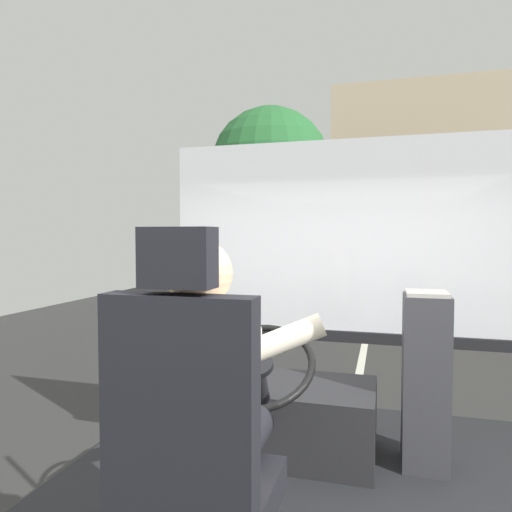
# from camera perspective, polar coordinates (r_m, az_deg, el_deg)

# --- Properties ---
(ground) EXTENTS (18.00, 44.00, 0.06)m
(ground) POSITION_cam_1_polar(r_m,az_deg,el_deg) (10.78, 13.78, -8.57)
(ground) COLOR #2F2F2F
(driver_seat) EXTENTS (0.48, 0.48, 1.28)m
(driver_seat) POSITION_cam_1_polar(r_m,az_deg,el_deg) (1.62, -7.86, -23.78)
(driver_seat) COLOR black
(driver_seat) RESTS_ON bus_floor
(bus_driver) EXTENTS (0.78, 0.56, 0.82)m
(bus_driver) POSITION_cam_1_polar(r_m,az_deg,el_deg) (1.63, -6.41, -16.07)
(bus_driver) COLOR black
(bus_driver) RESTS_ON driver_seat
(steering_console) EXTENTS (1.10, 0.99, 0.79)m
(steering_console) POSITION_cam_1_polar(r_m,az_deg,el_deg) (2.80, 2.66, -19.02)
(steering_console) COLOR black
(steering_console) RESTS_ON bus_floor
(fare_box) EXTENTS (0.24, 0.28, 0.95)m
(fare_box) POSITION_cam_1_polar(r_m,az_deg,el_deg) (2.71, 20.33, -14.22)
(fare_box) COLOR #333338
(fare_box) RESTS_ON bus_floor
(windshield_panel) EXTENTS (2.50, 0.08, 1.48)m
(windshield_panel) POSITION_cam_1_polar(r_m,az_deg,el_deg) (3.42, 10.00, -0.90)
(windshield_panel) COLOR silver
(street_tree) EXTENTS (3.42, 3.42, 5.72)m
(street_tree) POSITION_cam_1_polar(r_m,az_deg,el_deg) (13.45, 1.78, 10.92)
(street_tree) COLOR #4C3828
(street_tree) RESTS_ON ground
(shop_building) EXTENTS (12.10, 5.71, 7.77)m
(shop_building) POSITION_cam_1_polar(r_m,az_deg,el_deg) (21.04, 26.89, 7.34)
(shop_building) COLOR tan
(shop_building) RESTS_ON ground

